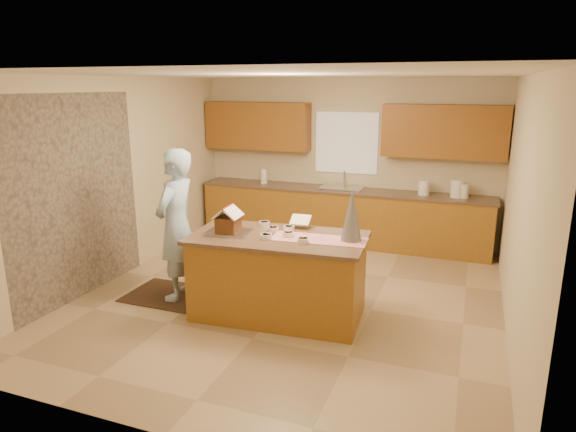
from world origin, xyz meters
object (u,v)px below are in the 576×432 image
(gingerbread_house, at_px, (228,222))
(tinsel_tree, at_px, (352,215))
(island_base, at_px, (278,278))
(boy, at_px, (177,225))

(gingerbread_house, bearing_deg, tinsel_tree, 8.70)
(island_base, height_order, tinsel_tree, tinsel_tree)
(island_base, xyz_separation_m, boy, (-1.34, 0.04, 0.48))
(boy, bearing_deg, gingerbread_house, 78.91)
(tinsel_tree, xyz_separation_m, gingerbread_house, (-1.37, -0.21, -0.15))
(gingerbread_house, bearing_deg, boy, 170.24)
(tinsel_tree, relative_size, boy, 0.31)
(island_base, distance_m, boy, 1.42)
(tinsel_tree, bearing_deg, boy, -177.96)
(tinsel_tree, bearing_deg, island_base, -171.94)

